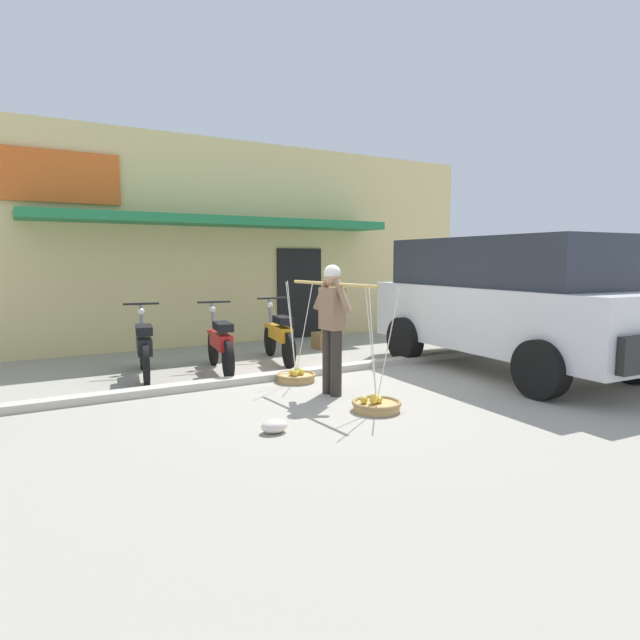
% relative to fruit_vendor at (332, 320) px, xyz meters
% --- Properties ---
extents(ground_plane, '(90.00, 90.00, 0.00)m').
position_rel_fruit_vendor_xyz_m(ground_plane, '(0.14, 0.50, -0.98)').
color(ground_plane, '#9E998C').
extents(sidewalk_curb, '(20.00, 0.24, 0.10)m').
position_rel_fruit_vendor_xyz_m(sidewalk_curb, '(0.14, 1.20, -0.93)').
color(sidewalk_curb, '#BAB4A5').
rests_on(sidewalk_curb, ground).
extents(fruit_vendor, '(0.22, 1.83, 1.70)m').
position_rel_fruit_vendor_xyz_m(fruit_vendor, '(0.00, 0.00, 0.00)').
color(fruit_vendor, '#2D2823').
rests_on(fruit_vendor, ground).
extents(fruit_basket_left_side, '(0.58, 0.58, 1.45)m').
position_rel_fruit_vendor_xyz_m(fruit_basket_left_side, '(-0.04, 0.92, -0.90)').
color(fruit_basket_left_side, tan).
rests_on(fruit_basket_left_side, ground).
extents(fruit_basket_right_side, '(0.58, 0.58, 1.45)m').
position_rel_fruit_vendor_xyz_m(fruit_basket_right_side, '(0.04, -0.91, -0.90)').
color(fruit_basket_right_side, tan).
rests_on(fruit_basket_right_side, ground).
extents(motorcycle_nearest_shop, '(0.56, 1.80, 1.09)m').
position_rel_fruit_vendor_xyz_m(motorcycle_nearest_shop, '(-1.86, 2.34, -0.53)').
color(motorcycle_nearest_shop, black).
rests_on(motorcycle_nearest_shop, ground).
extents(motorcycle_second_in_row, '(0.54, 1.81, 1.09)m').
position_rel_fruit_vendor_xyz_m(motorcycle_second_in_row, '(-0.75, 2.11, -0.53)').
color(motorcycle_second_in_row, black).
rests_on(motorcycle_second_in_row, ground).
extents(motorcycle_third_in_row, '(0.57, 1.80, 1.09)m').
position_rel_fruit_vendor_xyz_m(motorcycle_third_in_row, '(0.43, 2.41, -0.53)').
color(motorcycle_third_in_row, black).
rests_on(motorcycle_third_in_row, ground).
extents(parked_truck, '(2.41, 4.92, 2.10)m').
position_rel_fruit_vendor_xyz_m(parked_truck, '(3.21, -0.10, 0.15)').
color(parked_truck, silver).
rests_on(parked_truck, ground).
extents(storefront_building, '(13.00, 6.00, 4.20)m').
position_rel_fruit_vendor_xyz_m(storefront_building, '(0.17, 7.28, 1.12)').
color(storefront_building, '#DBC684').
rests_on(storefront_building, ground).
extents(plastic_litter_bag, '(0.28, 0.22, 0.14)m').
position_rel_fruit_vendor_xyz_m(plastic_litter_bag, '(-1.34, -1.03, -0.91)').
color(plastic_litter_bag, silver).
rests_on(plastic_litter_bag, ground).
extents(wooden_crate, '(0.44, 0.36, 0.32)m').
position_rel_fruit_vendor_xyz_m(wooden_crate, '(1.85, 3.22, -0.82)').
color(wooden_crate, olive).
rests_on(wooden_crate, ground).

